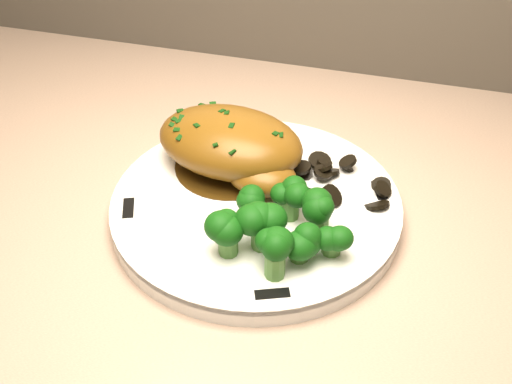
# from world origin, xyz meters

# --- Properties ---
(plate) EXTENTS (0.37, 0.37, 0.02)m
(plate) POSITION_xyz_m (0.34, 1.67, 0.96)
(plate) COLOR white
(plate) RESTS_ON counter
(rim_accent_0) EXTENTS (0.02, 0.03, 0.00)m
(rim_accent_0) POSITION_xyz_m (0.45, 1.71, 0.97)
(rim_accent_0) COLOR black
(rim_accent_0) RESTS_ON plate
(rim_accent_1) EXTENTS (0.03, 0.02, 0.00)m
(rim_accent_1) POSITION_xyz_m (0.29, 1.78, 0.97)
(rim_accent_1) COLOR black
(rim_accent_1) RESTS_ON plate
(rim_accent_2) EXTENTS (0.02, 0.03, 0.00)m
(rim_accent_2) POSITION_xyz_m (0.22, 1.62, 0.97)
(rim_accent_2) COLOR black
(rim_accent_2) RESTS_ON plate
(rim_accent_3) EXTENTS (0.03, 0.02, 0.00)m
(rim_accent_3) POSITION_xyz_m (0.38, 1.55, 0.97)
(rim_accent_3) COLOR black
(rim_accent_3) RESTS_ON plate
(gravy_pool) EXTENTS (0.12, 0.12, 0.00)m
(gravy_pool) POSITION_xyz_m (0.30, 1.71, 0.97)
(gravy_pool) COLOR #39230A
(gravy_pool) RESTS_ON plate
(chicken_breast) EXTENTS (0.16, 0.12, 0.06)m
(chicken_breast) POSITION_xyz_m (0.30, 1.71, 1.00)
(chicken_breast) COLOR brown
(chicken_breast) RESTS_ON plate
(mushroom_pile) EXTENTS (0.09, 0.07, 0.02)m
(mushroom_pile) POSITION_xyz_m (0.41, 1.70, 0.97)
(mushroom_pile) COLOR black
(mushroom_pile) RESTS_ON plate
(broccoli_florets) EXTENTS (0.11, 0.10, 0.04)m
(broccoli_florets) POSITION_xyz_m (0.38, 1.61, 0.99)
(broccoli_florets) COLOR #4E8237
(broccoli_florets) RESTS_ON plate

